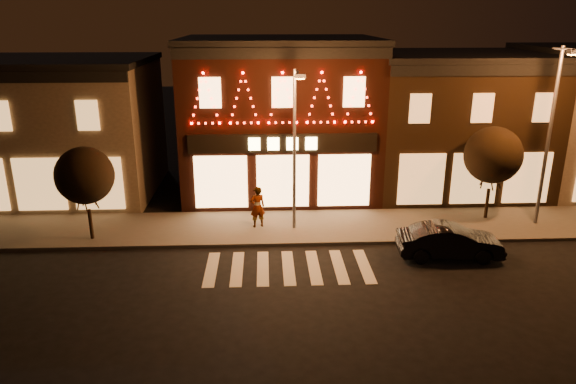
{
  "coord_description": "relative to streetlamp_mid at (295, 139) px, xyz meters",
  "views": [
    {
      "loc": [
        -0.87,
        -14.76,
        9.41
      ],
      "look_at": [
        -0.02,
        4.0,
        3.13
      ],
      "focal_mm": 33.15,
      "sensor_mm": 36.0,
      "label": 1
    }
  ],
  "objects": [
    {
      "name": "ground",
      "position": [
        -0.45,
        -7.55,
        -4.32
      ],
      "size": [
        120.0,
        120.0,
        0.0
      ],
      "primitive_type": "plane",
      "color": "black",
      "rests_on": "ground"
    },
    {
      "name": "sidewalk_far",
      "position": [
        1.55,
        0.45,
        -4.25
      ],
      "size": [
        44.0,
        4.0,
        0.15
      ],
      "primitive_type": "cube",
      "color": "#47423D",
      "rests_on": "ground"
    },
    {
      "name": "building_left",
      "position": [
        -13.45,
        6.44,
        -0.66
      ],
      "size": [
        12.2,
        8.28,
        7.3
      ],
      "color": "brown",
      "rests_on": "ground"
    },
    {
      "name": "building_pulp",
      "position": [
        -0.45,
        6.43,
        -0.16
      ],
      "size": [
        10.2,
        8.34,
        8.3
      ],
      "color": "black",
      "rests_on": "ground"
    },
    {
      "name": "building_right_a",
      "position": [
        9.05,
        6.44,
        -0.56
      ],
      "size": [
        9.2,
        8.28,
        7.5
      ],
      "color": "#322011",
      "rests_on": "ground"
    },
    {
      "name": "streetlamp_mid",
      "position": [
        0.0,
        0.0,
        0.0
      ],
      "size": [
        0.47,
        1.63,
        7.11
      ],
      "rotation": [
        0.0,
        0.0,
        -0.09
      ],
      "color": "#59595E",
      "rests_on": "sidewalk_far"
    },
    {
      "name": "streetlamp_right",
      "position": [
        11.24,
        0.04,
        0.54
      ],
      "size": [
        0.77,
        1.83,
        8.02
      ],
      "rotation": [
        0.0,
        0.0,
        0.26
      ],
      "color": "#59595E",
      "rests_on": "sidewalk_far"
    },
    {
      "name": "tree_left",
      "position": [
        -8.88,
        -0.61,
        -1.32
      ],
      "size": [
        2.44,
        2.44,
        4.07
      ],
      "rotation": [
        0.0,
        0.0,
        0.13
      ],
      "color": "black",
      "rests_on": "sidewalk_far"
    },
    {
      "name": "tree_right",
      "position": [
        9.24,
        1.06,
        -1.08
      ],
      "size": [
        2.64,
        2.64,
        4.42
      ],
      "rotation": [
        0.0,
        0.0,
        -0.11
      ],
      "color": "black",
      "rests_on": "sidewalk_far"
    },
    {
      "name": "dark_sedan",
      "position": [
        6.11,
        -2.89,
        -3.63
      ],
      "size": [
        4.24,
        1.68,
        1.37
      ],
      "primitive_type": "imported",
      "rotation": [
        0.0,
        0.0,
        1.51
      ],
      "color": "black",
      "rests_on": "ground"
    },
    {
      "name": "pedestrian",
      "position": [
        -1.68,
        0.41,
        -3.21
      ],
      "size": [
        0.81,
        0.65,
        1.92
      ],
      "primitive_type": "imported",
      "rotation": [
        0.0,
        0.0,
        3.44
      ],
      "color": "gray",
      "rests_on": "sidewalk_far"
    }
  ]
}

